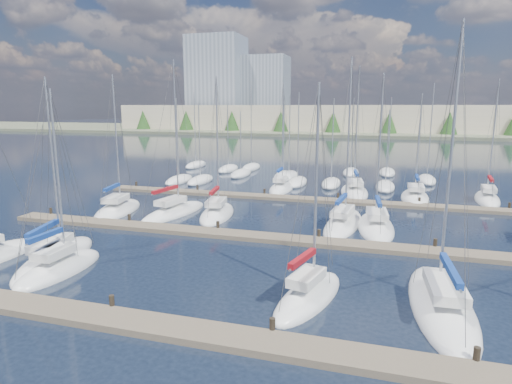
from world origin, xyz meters
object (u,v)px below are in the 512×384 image
(sailboat_r, at_px, (487,199))
(sailboat_p, at_px, (354,192))
(sailboat_h, at_px, (118,210))
(sailboat_d, at_px, (309,296))
(sailboat_q, at_px, (415,198))
(sailboat_b, at_px, (56,259))
(sailboat_l, at_px, (376,227))
(sailboat_k, at_px, (343,223))
(sailboat_j, at_px, (217,214))
(sailboat_i, at_px, (174,212))
(sailboat_c, at_px, (59,269))
(sailboat_o, at_px, (281,188))
(sailboat_f, at_px, (441,305))

(sailboat_r, relative_size, sailboat_p, 0.89)
(sailboat_h, bearing_deg, sailboat_p, 25.14)
(sailboat_d, distance_m, sailboat_q, 28.07)
(sailboat_b, height_order, sailboat_q, sailboat_b)
(sailboat_h, relative_size, sailboat_l, 1.02)
(sailboat_h, xyz_separation_m, sailboat_l, (23.45, 0.95, -0.00))
(sailboat_p, bearing_deg, sailboat_q, -19.95)
(sailboat_k, bearing_deg, sailboat_j, -174.75)
(sailboat_h, bearing_deg, sailboat_i, -4.96)
(sailboat_r, distance_m, sailboat_l, 17.90)
(sailboat_p, bearing_deg, sailboat_i, -144.02)
(sailboat_h, distance_m, sailboat_i, 5.58)
(sailboat_r, bearing_deg, sailboat_b, -131.67)
(sailboat_c, bearing_deg, sailboat_o, 76.60)
(sailboat_h, distance_m, sailboat_j, 9.61)
(sailboat_r, distance_m, sailboat_j, 28.53)
(sailboat_h, relative_size, sailboat_r, 1.01)
(sailboat_c, relative_size, sailboat_r, 0.87)
(sailboat_k, bearing_deg, sailboat_b, -135.28)
(sailboat_o, xyz_separation_m, sailboat_q, (14.88, -0.90, -0.02))
(sailboat_b, bearing_deg, sailboat_p, 44.67)
(sailboat_h, relative_size, sailboat_o, 1.01)
(sailboat_c, bearing_deg, sailboat_i, 89.66)
(sailboat_k, bearing_deg, sailboat_l, 2.53)
(sailboat_r, distance_m, sailboat_b, 41.22)
(sailboat_o, xyz_separation_m, sailboat_k, (8.43, -13.52, -0.01))
(sailboat_i, relative_size, sailboat_p, 0.98)
(sailboat_l, xyz_separation_m, sailboat_d, (-3.08, -14.43, 0.01))
(sailboat_o, height_order, sailboat_j, sailboat_o)
(sailboat_b, bearing_deg, sailboat_o, 58.77)
(sailboat_c, height_order, sailboat_j, sailboat_j)
(sailboat_p, bearing_deg, sailboat_h, -151.63)
(sailboat_j, bearing_deg, sailboat_b, -121.70)
(sailboat_o, xyz_separation_m, sailboat_j, (-2.85, -13.40, -0.01))
(sailboat_r, distance_m, sailboat_i, 32.36)
(sailboat_p, relative_size, sailboat_d, 1.27)
(sailboat_l, bearing_deg, sailboat_p, 95.54)
(sailboat_q, bearing_deg, sailboat_f, -90.50)
(sailboat_f, xyz_separation_m, sailboat_d, (-6.43, -0.91, 0.01))
(sailboat_j, relative_size, sailboat_p, 0.88)
(sailboat_h, bearing_deg, sailboat_k, -7.81)
(sailboat_d, bearing_deg, sailboat_f, 22.38)
(sailboat_c, relative_size, sailboat_d, 0.99)
(sailboat_p, height_order, sailboat_d, sailboat_p)
(sailboat_l, bearing_deg, sailboat_b, -150.33)
(sailboat_o, xyz_separation_m, sailboat_i, (-6.84, -14.06, -0.00))
(sailboat_l, bearing_deg, sailboat_o, 124.07)
(sailboat_h, xyz_separation_m, sailboat_j, (9.53, 1.23, 0.01))
(sailboat_c, height_order, sailboat_q, sailboat_q)
(sailboat_i, xyz_separation_m, sailboat_q, (21.72, 13.16, -0.02))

